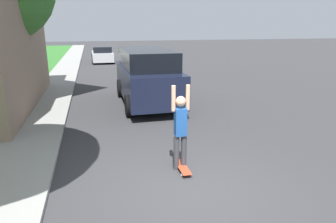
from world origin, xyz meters
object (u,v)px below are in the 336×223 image
Objects in this scene: skateboard at (182,167)px; car_down_street at (102,55)px; suv_parked at (147,76)px; skateboarder at (180,127)px.

car_down_street is at bearing 92.29° from skateboard.
suv_parked is at bearing 86.99° from skateboard.
suv_parked is at bearing -85.64° from car_down_street.
skateboard is at bearing -87.71° from car_down_street.
skateboard is at bearing -93.01° from suv_parked.
car_down_street is 5.12× the size of skateboard.
skateboard is at bearing -73.97° from skateboarder.
skateboard is (0.86, -21.57, -0.57)m from car_down_street.
car_down_street is 21.59m from skateboard.
suv_parked is 5.99m from skateboarder.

